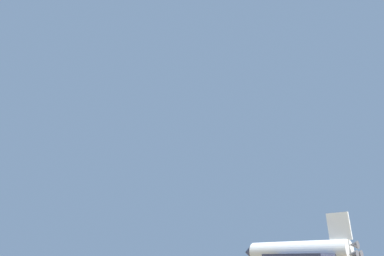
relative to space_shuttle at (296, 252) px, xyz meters
name	(u,v)px	position (x,y,z in m)	size (l,w,h in m)	color
space_shuttle	(296,252)	(0.00, 0.00, 0.00)	(38.51, 24.36, 15.80)	white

